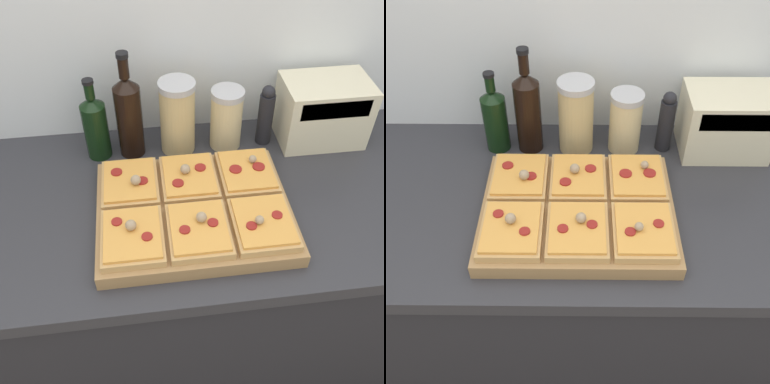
% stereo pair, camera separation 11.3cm
% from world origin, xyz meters
% --- Properties ---
extents(wall_back, '(6.00, 0.06, 2.50)m').
position_xyz_m(wall_back, '(0.00, 0.67, 1.25)').
color(wall_back, silver).
rests_on(wall_back, ground_plane).
extents(kitchen_counter, '(2.63, 0.67, 0.92)m').
position_xyz_m(kitchen_counter, '(0.00, 0.32, 0.46)').
color(kitchen_counter, '#232328').
rests_on(kitchen_counter, ground_plane).
extents(cutting_board, '(0.48, 0.38, 0.04)m').
position_xyz_m(cutting_board, '(-0.03, 0.25, 0.94)').
color(cutting_board, '#A37A4C').
rests_on(cutting_board, kitchen_counter).
extents(pizza_slice_back_left, '(0.14, 0.17, 0.05)m').
position_xyz_m(pizza_slice_back_left, '(-0.18, 0.34, 0.97)').
color(pizza_slice_back_left, tan).
rests_on(pizza_slice_back_left, cutting_board).
extents(pizza_slice_back_center, '(0.14, 0.17, 0.05)m').
position_xyz_m(pizza_slice_back_center, '(-0.03, 0.34, 0.97)').
color(pizza_slice_back_center, tan).
rests_on(pizza_slice_back_center, cutting_board).
extents(pizza_slice_back_right, '(0.14, 0.17, 0.05)m').
position_xyz_m(pizza_slice_back_right, '(0.13, 0.34, 0.97)').
color(pizza_slice_back_right, tan).
rests_on(pizza_slice_back_right, cutting_board).
extents(pizza_slice_front_left, '(0.14, 0.17, 0.05)m').
position_xyz_m(pizza_slice_front_left, '(-0.18, 0.15, 0.97)').
color(pizza_slice_front_left, tan).
rests_on(pizza_slice_front_left, cutting_board).
extents(pizza_slice_front_center, '(0.14, 0.17, 0.05)m').
position_xyz_m(pizza_slice_front_center, '(-0.03, 0.15, 0.97)').
color(pizza_slice_front_center, tan).
rests_on(pizza_slice_front_center, cutting_board).
extents(pizza_slice_front_right, '(0.14, 0.17, 0.05)m').
position_xyz_m(pizza_slice_front_right, '(0.13, 0.15, 0.97)').
color(pizza_slice_front_right, tan).
rests_on(pizza_slice_front_right, cutting_board).
extents(olive_oil_bottle, '(0.07, 0.07, 0.25)m').
position_xyz_m(olive_oil_bottle, '(-0.27, 0.53, 1.02)').
color(olive_oil_bottle, black).
rests_on(olive_oil_bottle, kitchen_counter).
extents(wine_bottle, '(0.07, 0.07, 0.32)m').
position_xyz_m(wine_bottle, '(-0.17, 0.53, 1.05)').
color(wine_bottle, black).
rests_on(wine_bottle, kitchen_counter).
extents(grain_jar_tall, '(0.10, 0.10, 0.22)m').
position_xyz_m(grain_jar_tall, '(-0.03, 0.53, 1.03)').
color(grain_jar_tall, tan).
rests_on(grain_jar_tall, kitchen_counter).
extents(grain_jar_short, '(0.10, 0.10, 0.19)m').
position_xyz_m(grain_jar_short, '(0.11, 0.53, 1.01)').
color(grain_jar_short, beige).
rests_on(grain_jar_short, kitchen_counter).
extents(pepper_mill, '(0.04, 0.04, 0.19)m').
position_xyz_m(pepper_mill, '(0.22, 0.53, 1.01)').
color(pepper_mill, black).
rests_on(pepper_mill, kitchen_counter).
extents(toaster_oven, '(0.27, 0.17, 0.19)m').
position_xyz_m(toaster_oven, '(0.40, 0.53, 1.01)').
color(toaster_oven, beige).
rests_on(toaster_oven, kitchen_counter).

